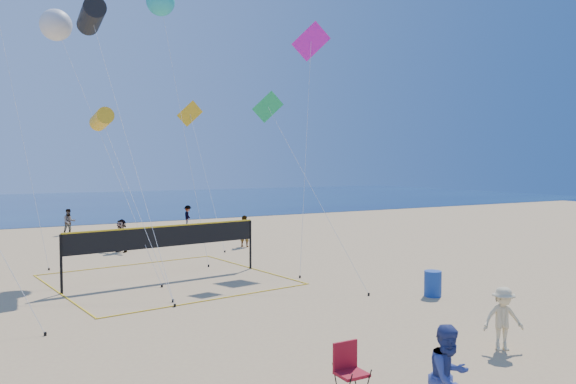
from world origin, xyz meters
TOP-DOWN VIEW (x-y plane):
  - ocean at (0.00, 62.00)m, footprint 140.00×50.00m
  - bystander_a at (1.44, -1.36)m, footprint 0.99×0.80m
  - bystander_b at (5.89, 1.15)m, footprint 1.23×1.00m
  - far_person_1 at (0.86, 22.26)m, footprint 1.40×1.67m
  - far_person_2 at (7.53, 20.75)m, footprint 0.78×0.79m
  - far_person_3 at (-0.54, 31.51)m, footprint 0.91×0.74m
  - far_person_4 at (8.06, 32.21)m, footprint 1.04×1.21m
  - camp_chair at (0.73, 0.77)m, footprint 0.60×0.74m
  - trash_barrel at (8.48, 6.43)m, footprint 0.71×0.71m
  - volleyball_net at (0.83, 13.96)m, footprint 9.54×9.41m
  - kite_1 at (-1.07, 19.03)m, footprint 1.45×10.79m
  - kite_2 at (-1.38, 15.35)m, footprint 1.72×6.05m
  - kite_4 at (5.58, 13.38)m, footprint 1.73×6.40m
  - kite_5 at (9.42, 16.53)m, footprint 4.70×5.60m
  - kite_6 at (-2.33, 21.50)m, footprint 3.57×9.78m
  - kite_7 at (2.44, 19.75)m, footprint 1.99×4.87m
  - kite_9 at (6.49, 26.74)m, footprint 1.78×7.89m

SIDE VIEW (x-z plane):
  - ocean at x=0.00m, z-range 0.00..0.03m
  - trash_barrel at x=8.48m, z-range 0.00..0.93m
  - camp_chair at x=0.73m, z-range 0.01..1.24m
  - far_person_4 at x=8.06m, z-range 0.00..1.63m
  - bystander_b at x=5.89m, z-range 0.00..1.65m
  - far_person_3 at x=-0.54m, z-range 0.00..1.75m
  - far_person_1 at x=0.86m, z-range 0.00..1.80m
  - far_person_2 at x=7.53m, z-range 0.00..1.83m
  - bystander_a at x=1.44m, z-range 0.00..1.94m
  - volleyball_net at x=0.83m, z-range 0.41..2.69m
  - kite_2 at x=-1.38m, z-range 3.09..10.21m
  - kite_4 at x=5.58m, z-range 2.82..10.90m
  - kite_9 at x=6.49m, z-range 3.20..12.20m
  - kite_5 at x=9.42m, z-range 4.63..16.90m
  - kite_6 at x=-2.33m, z-range 5.45..17.91m
  - kite_1 at x=-1.07m, z-range 5.51..17.89m
  - kite_7 at x=2.44m, z-range 6.16..19.92m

